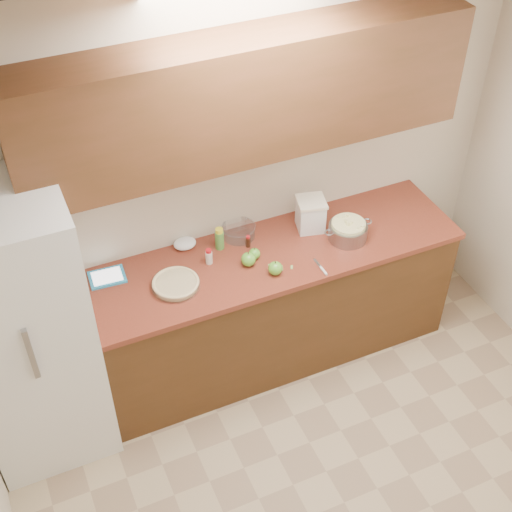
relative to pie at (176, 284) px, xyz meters
name	(u,v)px	position (x,y,z in m)	size (l,w,h in m)	color
room_shell	(393,393)	(0.56, -1.43, 0.36)	(3.60, 3.60, 3.60)	tan
counter_run	(258,308)	(0.56, 0.05, -0.48)	(2.64, 0.68, 0.92)	#4B2B15
upper_cabinets	(247,97)	(0.56, 0.20, 1.01)	(2.60, 0.34, 0.70)	#562E1A
fridge	(26,332)	(-0.88, 0.01, -0.04)	(0.70, 0.70, 1.80)	white
pie	(176,284)	(0.00, 0.00, 0.00)	(0.29, 0.29, 0.05)	silver
colander	(348,231)	(1.15, -0.02, 0.04)	(0.34, 0.25, 0.13)	gray
flour_canister	(311,214)	(0.98, 0.18, 0.09)	(0.22, 0.22, 0.22)	silver
tablet	(107,277)	(-0.35, 0.24, -0.02)	(0.23, 0.18, 0.02)	#278FBE
paring_knife	(323,269)	(0.87, -0.22, -0.02)	(0.02, 0.17, 0.02)	gray
lemon_bottle	(219,239)	(0.37, 0.23, 0.05)	(0.06, 0.06, 0.15)	#4C8C38
cinnamon_shaker	(209,257)	(0.26, 0.12, 0.03)	(0.04, 0.04, 0.11)	beige
vanilla_bottle	(248,241)	(0.54, 0.17, 0.02)	(0.03, 0.03, 0.08)	black
mixing_bowl	(239,231)	(0.52, 0.29, 0.02)	(0.22, 0.22, 0.08)	silver
paper_towel	(185,243)	(0.17, 0.32, 0.01)	(0.14, 0.12, 0.06)	white
apple_left	(248,259)	(0.47, 0.01, 0.02)	(0.09, 0.09, 0.10)	#5AA72E
apple_center	(254,254)	(0.53, 0.05, 0.01)	(0.07, 0.07, 0.08)	#5AA72E
apple_front	(275,268)	(0.59, -0.13, 0.02)	(0.09, 0.09, 0.10)	#5AA72E
peel_a	(281,268)	(0.64, -0.10, -0.02)	(0.05, 0.02, 0.00)	#84AD54
peel_b	(292,267)	(0.70, -0.12, -0.02)	(0.03, 0.01, 0.00)	#84AD54
peel_c	(270,266)	(0.59, -0.06, -0.02)	(0.03, 0.01, 0.00)	#84AD54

